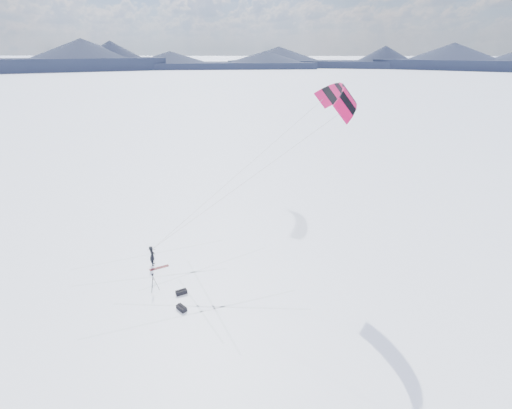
# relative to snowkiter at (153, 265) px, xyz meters

# --- Properties ---
(ground) EXTENTS (1800.00, 1800.00, 0.00)m
(ground) POSITION_rel_snowkiter_xyz_m (1.62, -2.19, 0.00)
(ground) COLOR white
(horizon_hills) EXTENTS (704.00, 704.42, 10.34)m
(horizon_hills) POSITION_rel_snowkiter_xyz_m (1.62, -2.19, 4.55)
(horizon_hills) COLOR black
(horizon_hills) RESTS_ON ground
(snow_tracks) EXTENTS (17.62, 10.25, 0.01)m
(snow_tracks) POSITION_rel_snowkiter_xyz_m (1.94, -2.18, 0.00)
(snow_tracks) COLOR silver
(snow_tracks) RESTS_ON ground
(snowkiter) EXTENTS (0.53, 0.66, 1.58)m
(snowkiter) POSITION_rel_snowkiter_xyz_m (0.00, 0.00, 0.00)
(snowkiter) COLOR black
(snowkiter) RESTS_ON ground
(snowboard) EXTENTS (1.36, 1.02, 0.04)m
(snowboard) POSITION_rel_snowkiter_xyz_m (0.59, -0.44, 0.02)
(snowboard) COLOR maroon
(snowboard) RESTS_ON ground
(tripod) EXTENTS (0.58, 0.60, 1.32)m
(tripod) POSITION_rel_snowkiter_xyz_m (1.14, -3.19, 0.85)
(tripod) COLOR black
(tripod) RESTS_ON ground
(gear_bag_a) EXTENTS (0.81, 0.69, 0.33)m
(gear_bag_a) POSITION_rel_snowkiter_xyz_m (3.09, -3.47, 0.15)
(gear_bag_a) COLOR black
(gear_bag_a) RESTS_ON ground
(gear_bag_b) EXTENTS (0.79, 0.75, 0.34)m
(gear_bag_b) POSITION_rel_snowkiter_xyz_m (3.53, -5.10, 0.15)
(gear_bag_b) COLOR black
(gear_bag_b) RESTS_ON ground
(power_kite) EXTENTS (14.45, 6.34, 11.93)m
(power_kite) POSITION_rel_snowkiter_xyz_m (13.18, 1.35, 12.25)
(power_kite) COLOR #C70B48
(power_kite) RESTS_ON ground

